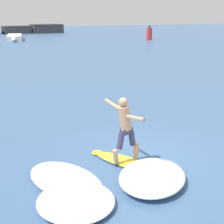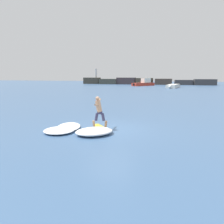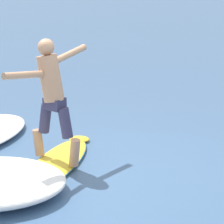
% 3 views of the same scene
% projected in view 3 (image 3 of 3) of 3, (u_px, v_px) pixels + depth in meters
% --- Properties ---
extents(ground_plane, '(200.00, 200.00, 0.00)m').
position_uv_depth(ground_plane, '(92.00, 174.00, 7.17)').
color(ground_plane, '#3F618B').
extents(surfboard, '(1.47, 2.01, 0.21)m').
position_uv_depth(surfboard, '(58.00, 162.00, 7.46)').
color(surfboard, yellow).
rests_on(surfboard, ground).
extents(surfer, '(0.85, 1.58, 1.71)m').
position_uv_depth(surfer, '(52.00, 91.00, 7.13)').
color(surfer, tan).
rests_on(surfer, surfboard).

